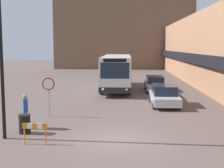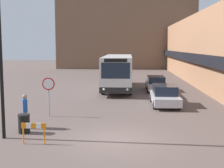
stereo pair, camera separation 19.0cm
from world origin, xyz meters
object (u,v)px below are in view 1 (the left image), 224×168
Objects in this scene: parked_car_back at (155,83)px; stop_sign at (49,88)px; city_bus at (117,71)px; street_lamp at (6,42)px; parked_car_front at (164,95)px; pedestrian at (25,108)px; trash_bin at (25,124)px; construction_barricade at (35,129)px.

parked_car_back is 1.96× the size of stop_sign.
street_lamp is at bearing -104.85° from city_bus.
parked_car_front is 7.37m from parked_car_back.
stop_sign reaches higher than pedestrian.
street_lamp is 4.10× the size of pedestrian.
stop_sign is 2.50× the size of trash_bin.
city_bus is 1.61× the size of street_lamp.
trash_bin is 0.86× the size of construction_barricade.
parked_car_back is 16.21m from pedestrian.
street_lamp is 7.69× the size of trash_bin.
stop_sign is at bearing -123.31° from parked_car_back.
pedestrian is 1.88× the size of trash_bin.
trash_bin is (-0.30, -3.71, -1.25)m from stop_sign.
parked_car_front is at bearing -90.00° from parked_car_back.
parked_car_back is 16.92m from trash_bin.
street_lamp is at bearing 150.71° from construction_barricade.
parked_car_back is 2.62× the size of pedestrian.
trash_bin reaches higher than construction_barricade.
street_lamp is at bearing -113.62° from trash_bin.
pedestrian is 1.62× the size of construction_barricade.
parked_car_front is at bearing 108.14° from pedestrian.
pedestrian is 1.14m from trash_bin.
street_lamp reaches higher than parked_car_front.
city_bus is 9.16m from parked_car_front.
trash_bin is (-4.08, -16.00, -1.31)m from city_bus.
construction_barricade is (-3.07, -17.69, -1.12)m from city_bus.
parked_car_front is at bearing -66.27° from city_bus.
street_lamp is at bearing -133.51° from parked_car_front.
construction_barricade is at bearing -29.29° from street_lamp.
parked_car_back is 4.24× the size of construction_barricade.
parked_car_front is 8.50m from stop_sign.
street_lamp is at bearing -26.71° from pedestrian.
pedestrian is 2.95m from construction_barricade.
city_bus reaches higher than stop_sign.
parked_car_back is (3.66, -0.95, -1.08)m from city_bus.
pedestrian is at bearing -101.07° from stop_sign.
pedestrian is at bearing -106.04° from city_bus.
stop_sign is 3.92m from trash_bin.
parked_car_back is at bearing 56.69° from stop_sign.
construction_barricade is (-6.73, -16.74, -0.04)m from parked_car_back.
parked_car_front is 0.63× the size of street_lamp.
street_lamp is (-0.69, -4.61, 2.72)m from stop_sign.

